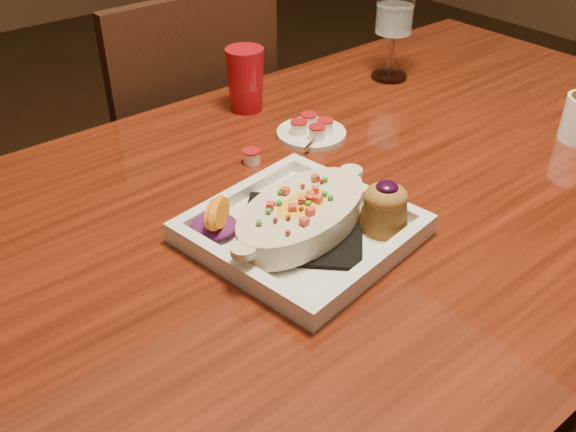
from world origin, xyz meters
TOP-DOWN VIEW (x-y plane):
  - table at (0.00, 0.00)m, footprint 1.50×0.90m
  - chair_far at (-0.00, 0.63)m, footprint 0.42×0.42m
  - plate at (-0.19, -0.05)m, footprint 0.30×0.30m
  - goblet at (0.33, 0.27)m, footprint 0.09×0.09m
  - saucer at (0.02, 0.17)m, footprint 0.12×0.12m
  - creamer_loose at (-0.12, 0.16)m, footprint 0.03×0.03m
  - red_tumbler at (-0.00, 0.34)m, footprint 0.07×0.07m

SIDE VIEW (x-z plane):
  - chair_far at x=0.00m, z-range 0.04..0.97m
  - table at x=0.00m, z-range 0.28..1.03m
  - saucer at x=0.02m, z-range 0.72..0.80m
  - creamer_loose at x=-0.12m, z-range 0.75..0.77m
  - plate at x=-0.19m, z-range 0.74..0.82m
  - red_tumbler at x=0.00m, z-range 0.75..0.87m
  - goblet at x=0.33m, z-range 0.79..0.98m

